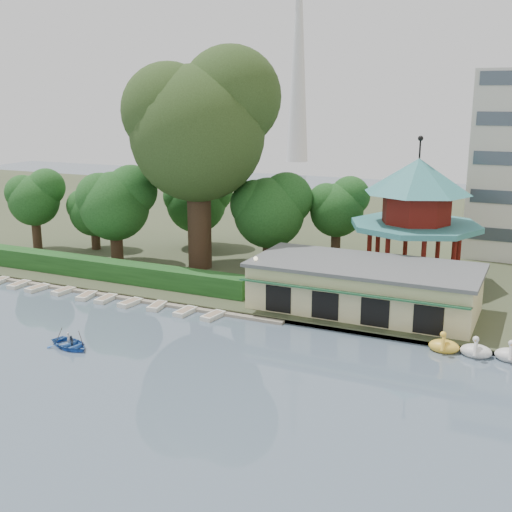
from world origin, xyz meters
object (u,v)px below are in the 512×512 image
Objects in this scene: dock at (113,294)px; big_tree at (200,122)px; boathouse at (364,286)px; pavilion at (416,208)px; rowboat_with_passengers at (70,341)px.

big_tree reaches higher than dock.
boathouse is (22.00, 4.77, 2.25)m from dock.
dock is at bearing -148.34° from pavilion.
big_tree is at bearing 94.33° from rowboat_with_passengers.
dock is 12.43m from rowboat_with_passengers.
big_tree is (3.18, 11.02, 15.04)m from dock.
boathouse is at bearing -101.28° from pavilion.
boathouse is 0.84× the size of big_tree.
dock is 1.53× the size of big_tree.
big_tree is (-20.82, -3.78, 7.67)m from pavilion.
boathouse is at bearing 12.24° from dock.
rowboat_with_passengers is (1.70, -22.44, -14.66)m from big_tree.
rowboat_with_passengers is at bearing -126.10° from pavilion.
boathouse is 23.64m from rowboat_with_passengers.
boathouse reaches higher than dock.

